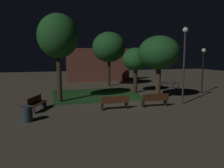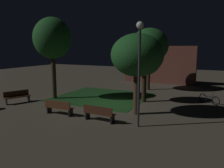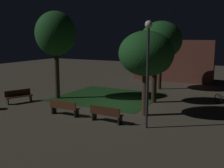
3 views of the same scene
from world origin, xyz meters
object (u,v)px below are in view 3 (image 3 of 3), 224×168
(tree_lawn_side, at_px, (56,34))
(tree_back_left, at_px, (161,40))
(bench_front_left, at_px, (19,96))
(tree_back_right, at_px, (155,60))
(bench_by_lamp, at_px, (106,114))
(lamp_post_near_wall, at_px, (148,58))
(bench_near_trees, at_px, (64,107))
(tree_left_canopy, at_px, (146,54))

(tree_lawn_side, bearing_deg, tree_back_left, 51.14)
(bench_front_left, xyz_separation_m, tree_lawn_side, (1.51, 2.34, 4.19))
(tree_back_right, bearing_deg, bench_front_left, -151.77)
(bench_by_lamp, bearing_deg, tree_back_right, 81.97)
(bench_by_lamp, bearing_deg, lamp_post_near_wall, 4.67)
(bench_by_lamp, bearing_deg, tree_back_left, 92.07)
(bench_near_trees, bearing_deg, tree_lawn_side, 133.46)
(tree_lawn_side, distance_m, lamp_post_near_wall, 8.84)
(lamp_post_near_wall, bearing_deg, tree_lawn_side, 158.62)
(bench_by_lamp, relative_size, tree_lawn_side, 0.29)
(tree_back_left, height_order, tree_lawn_side, tree_lawn_side)
(tree_back_left, height_order, lamp_post_near_wall, tree_back_left)
(tree_back_left, xyz_separation_m, tree_left_canopy, (1.72, -8.09, -0.66))
(bench_by_lamp, relative_size, bench_front_left, 0.99)
(bench_by_lamp, height_order, tree_back_left, tree_back_left)
(bench_near_trees, bearing_deg, bench_by_lamp, 0.00)
(tree_back_right, xyz_separation_m, lamp_post_near_wall, (1.43, -5.27, 0.51))
(bench_near_trees, bearing_deg, lamp_post_near_wall, 2.08)
(tree_back_left, bearing_deg, bench_front_left, -127.40)
(bench_front_left, distance_m, lamp_post_near_wall, 10.15)
(tree_left_canopy, height_order, lamp_post_near_wall, lamp_post_near_wall)
(bench_near_trees, height_order, tree_left_canopy, tree_left_canopy)
(bench_near_trees, height_order, lamp_post_near_wall, lamp_post_near_wall)
(bench_near_trees, bearing_deg, tree_back_left, 76.95)
(bench_by_lamp, bearing_deg, bench_front_left, 172.16)
(bench_near_trees, xyz_separation_m, tree_lawn_side, (-3.20, 3.37, 4.19))
(bench_near_trees, height_order, bench_by_lamp, same)
(bench_near_trees, xyz_separation_m, tree_back_right, (3.53, 5.45, 2.49))
(bench_front_left, bearing_deg, bench_near_trees, -12.32)
(tree_back_right, bearing_deg, tree_back_left, 103.24)
(tree_back_left, bearing_deg, tree_back_right, -76.76)
(bench_by_lamp, relative_size, lamp_post_near_wall, 0.35)
(bench_front_left, relative_size, tree_lawn_side, 0.29)
(bench_by_lamp, distance_m, tree_lawn_side, 8.03)
(bench_front_left, relative_size, tree_left_canopy, 0.38)
(bench_by_lamp, bearing_deg, tree_lawn_side, 150.49)
(tree_back_right, bearing_deg, bench_near_trees, -122.94)
(lamp_post_near_wall, bearing_deg, bench_front_left, 174.99)
(tree_back_left, relative_size, tree_left_canopy, 1.20)
(tree_back_right, relative_size, tree_lawn_side, 0.64)
(tree_back_left, bearing_deg, tree_lawn_side, -128.86)
(bench_near_trees, distance_m, bench_by_lamp, 2.76)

